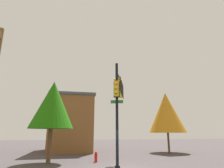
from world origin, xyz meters
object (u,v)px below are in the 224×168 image
fire_hydrant (96,157)px  tree_near (166,112)px  signal_pole_assembly (118,93)px  tree_mid (53,105)px  brick_building (71,124)px

fire_hydrant → tree_near: size_ratio=0.11×
signal_pole_assembly → fire_hydrant: signal_pole_assembly is taller
fire_hydrant → signal_pole_assembly: bearing=-141.5°
signal_pole_assembly → fire_hydrant: size_ratio=9.04×
signal_pole_assembly → tree_near: size_ratio=1.00×
tree_mid → brick_building: size_ratio=0.70×
brick_building → tree_mid: bearing=171.6°
fire_hydrant → tree_near: tree_near is taller
signal_pole_assembly → tree_near: (7.82, -8.26, -0.53)m
tree_near → brick_building: bearing=66.5°
fire_hydrant → tree_mid: tree_mid is taller
fire_hydrant → tree_mid: 5.72m
brick_building → fire_hydrant: bearing=-168.9°
signal_pole_assembly → tree_mid: (2.13, 5.30, -0.77)m
signal_pole_assembly → fire_hydrant: (1.89, 1.51, -5.04)m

